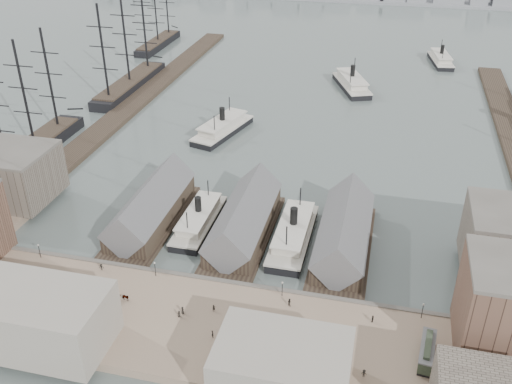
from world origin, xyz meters
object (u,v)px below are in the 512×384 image
(tram, at_px, (427,352))
(horse_cart_left, at_px, (67,285))
(ferry_docked_west, at_px, (199,219))
(horse_cart_center, at_px, (122,297))
(horse_cart_right, at_px, (252,336))

(tram, distance_m, horse_cart_left, 78.46)
(ferry_docked_west, relative_size, horse_cart_center, 5.41)
(tram, relative_size, horse_cart_right, 2.21)
(horse_cart_center, bearing_deg, ferry_docked_west, -3.04)
(horse_cart_left, distance_m, horse_cart_right, 44.74)
(tram, bearing_deg, horse_cart_left, -175.94)
(horse_cart_center, xyz_separation_m, horse_cart_right, (30.50, -4.78, -0.05))
(horse_cart_center, height_order, horse_cart_right, horse_cart_center)
(ferry_docked_west, distance_m, horse_cart_right, 46.97)
(ferry_docked_west, distance_m, tram, 69.52)
(ferry_docked_west, xyz_separation_m, horse_cart_center, (-5.82, -35.18, 0.57))
(tram, xyz_separation_m, horse_cart_right, (-34.01, -2.74, -1.09))
(tram, height_order, horse_cart_right, tram)
(ferry_docked_west, distance_m, horse_cart_center, 35.66)
(horse_cart_left, bearing_deg, ferry_docked_west, 13.89)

